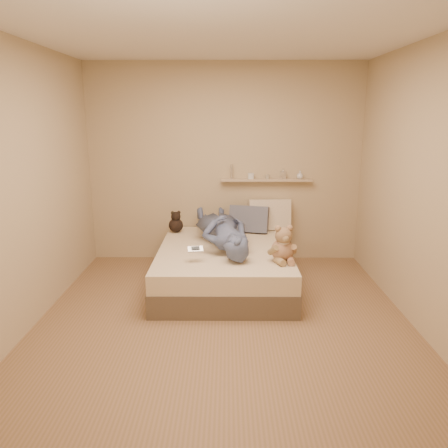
{
  "coord_description": "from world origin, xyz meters",
  "views": [
    {
      "loc": [
        0.03,
        -3.89,
        1.95
      ],
      "look_at": [
        0.0,
        0.65,
        0.8
      ],
      "focal_mm": 35.0,
      "sensor_mm": 36.0,
      "label": 1
    }
  ],
  "objects_px": {
    "pillow_grey": "(249,219)",
    "dark_plush": "(176,223)",
    "wall_shelf": "(266,180)",
    "game_console": "(195,249)",
    "person": "(222,229)",
    "teddy_bear": "(283,247)",
    "bed": "(224,266)",
    "pillow_cream": "(269,214)"
  },
  "relations": [
    {
      "from": "game_console",
      "to": "dark_plush",
      "type": "distance_m",
      "value": 1.22
    },
    {
      "from": "dark_plush",
      "to": "pillow_grey",
      "type": "bearing_deg",
      "value": 1.72
    },
    {
      "from": "pillow_cream",
      "to": "dark_plush",
      "type": "bearing_deg",
      "value": -172.18
    },
    {
      "from": "bed",
      "to": "game_console",
      "type": "xyz_separation_m",
      "value": [
        -0.29,
        -0.51,
        0.37
      ]
    },
    {
      "from": "dark_plush",
      "to": "pillow_grey",
      "type": "distance_m",
      "value": 0.95
    },
    {
      "from": "game_console",
      "to": "wall_shelf",
      "type": "relative_size",
      "value": 0.14
    },
    {
      "from": "dark_plush",
      "to": "person",
      "type": "distance_m",
      "value": 0.82
    },
    {
      "from": "person",
      "to": "wall_shelf",
      "type": "xyz_separation_m",
      "value": [
        0.58,
        0.79,
        0.46
      ]
    },
    {
      "from": "pillow_cream",
      "to": "pillow_grey",
      "type": "bearing_deg",
      "value": -153.31
    },
    {
      "from": "pillow_cream",
      "to": "wall_shelf",
      "type": "relative_size",
      "value": 0.46
    },
    {
      "from": "teddy_bear",
      "to": "pillow_cream",
      "type": "xyz_separation_m",
      "value": [
        -0.02,
        1.32,
        0.04
      ]
    },
    {
      "from": "pillow_grey",
      "to": "dark_plush",
      "type": "bearing_deg",
      "value": -178.28
    },
    {
      "from": "teddy_bear",
      "to": "pillow_grey",
      "type": "xyz_separation_m",
      "value": [
        -0.3,
        1.18,
        0.01
      ]
    },
    {
      "from": "dark_plush",
      "to": "teddy_bear",
      "type": "bearing_deg",
      "value": -42.78
    },
    {
      "from": "dark_plush",
      "to": "pillow_grey",
      "type": "relative_size",
      "value": 0.57
    },
    {
      "from": "teddy_bear",
      "to": "wall_shelf",
      "type": "relative_size",
      "value": 0.33
    },
    {
      "from": "person",
      "to": "wall_shelf",
      "type": "height_order",
      "value": "wall_shelf"
    },
    {
      "from": "dark_plush",
      "to": "pillow_cream",
      "type": "height_order",
      "value": "pillow_cream"
    },
    {
      "from": "wall_shelf",
      "to": "pillow_grey",
      "type": "bearing_deg",
      "value": -136.8
    },
    {
      "from": "bed",
      "to": "wall_shelf",
      "type": "relative_size",
      "value": 1.58
    },
    {
      "from": "dark_plush",
      "to": "person",
      "type": "height_order",
      "value": "person"
    },
    {
      "from": "pillow_grey",
      "to": "person",
      "type": "bearing_deg",
      "value": -120.82
    },
    {
      "from": "person",
      "to": "pillow_grey",
      "type": "bearing_deg",
      "value": -133.77
    },
    {
      "from": "game_console",
      "to": "person",
      "type": "distance_m",
      "value": 0.68
    },
    {
      "from": "bed",
      "to": "game_console",
      "type": "bearing_deg",
      "value": -120.02
    },
    {
      "from": "dark_plush",
      "to": "person",
      "type": "relative_size",
      "value": 0.18
    },
    {
      "from": "bed",
      "to": "teddy_bear",
      "type": "bearing_deg",
      "value": -38.66
    },
    {
      "from": "game_console",
      "to": "person",
      "type": "height_order",
      "value": "person"
    },
    {
      "from": "game_console",
      "to": "teddy_bear",
      "type": "height_order",
      "value": "teddy_bear"
    },
    {
      "from": "bed",
      "to": "game_console",
      "type": "height_order",
      "value": "game_console"
    },
    {
      "from": "wall_shelf",
      "to": "person",
      "type": "bearing_deg",
      "value": -125.97
    },
    {
      "from": "teddy_bear",
      "to": "dark_plush",
      "type": "distance_m",
      "value": 1.7
    },
    {
      "from": "person",
      "to": "dark_plush",
      "type": "bearing_deg",
      "value": -54.97
    },
    {
      "from": "bed",
      "to": "teddy_bear",
      "type": "relative_size",
      "value": 4.8
    },
    {
      "from": "pillow_grey",
      "to": "wall_shelf",
      "type": "bearing_deg",
      "value": 43.2
    },
    {
      "from": "dark_plush",
      "to": "person",
      "type": "bearing_deg",
      "value": -42.02
    },
    {
      "from": "game_console",
      "to": "wall_shelf",
      "type": "distance_m",
      "value": 1.73
    },
    {
      "from": "bed",
      "to": "dark_plush",
      "type": "distance_m",
      "value": 0.98
    },
    {
      "from": "bed",
      "to": "dark_plush",
      "type": "xyz_separation_m",
      "value": [
        -0.63,
        0.66,
        0.35
      ]
    },
    {
      "from": "pillow_grey",
      "to": "game_console",
      "type": "bearing_deg",
      "value": -117.0
    },
    {
      "from": "dark_plush",
      "to": "pillow_cream",
      "type": "xyz_separation_m",
      "value": [
        1.23,
        0.17,
        0.08
      ]
    },
    {
      "from": "pillow_grey",
      "to": "person",
      "type": "xyz_separation_m",
      "value": [
        -0.34,
        -0.57,
        0.02
      ]
    }
  ]
}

